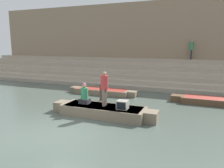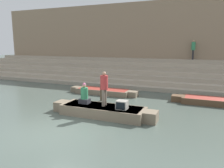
% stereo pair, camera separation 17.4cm
% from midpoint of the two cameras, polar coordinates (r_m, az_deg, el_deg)
% --- Properties ---
extents(ground_plane, '(120.00, 120.00, 0.00)m').
position_cam_midpoint_polar(ground_plane, '(9.43, -13.42, -11.67)').
color(ground_plane, '#47544C').
extents(ghat_steps, '(36.00, 5.27, 2.17)m').
position_cam_midpoint_polar(ghat_steps, '(20.24, 6.74, 2.47)').
color(ghat_steps, tan).
rests_on(ghat_steps, ground).
extents(back_wall, '(34.20, 1.28, 7.57)m').
position_cam_midpoint_polar(back_wall, '(22.47, 8.56, 10.82)').
color(back_wall, '#937A60').
rests_on(back_wall, ground).
extents(rowboat_main, '(5.39, 1.49, 0.50)m').
position_cam_midpoint_polar(rowboat_main, '(10.87, -2.81, -6.95)').
color(rowboat_main, '#756651').
rests_on(rowboat_main, ground).
extents(person_standing, '(0.37, 0.37, 1.70)m').
position_cam_midpoint_polar(person_standing, '(10.63, -2.46, -0.61)').
color(person_standing, '#756656').
rests_on(person_standing, rowboat_main).
extents(person_rowing, '(0.52, 0.41, 1.07)m').
position_cam_midpoint_polar(person_rowing, '(11.25, -7.63, -2.98)').
color(person_rowing, '#28282D').
rests_on(person_rowing, rowboat_main).
extents(tv_set, '(0.51, 0.47, 0.41)m').
position_cam_midpoint_polar(tv_set, '(10.25, 2.28, -5.44)').
color(tv_set, '#9E998E').
rests_on(tv_set, rowboat_main).
extents(moored_boat_shore, '(5.71, 1.25, 0.37)m').
position_cam_midpoint_polar(moored_boat_shore, '(14.28, 26.30, -4.12)').
color(moored_boat_shore, brown).
rests_on(moored_boat_shore, ground).
extents(moored_boat_distant, '(5.03, 1.25, 0.37)m').
position_cam_midpoint_polar(moored_boat_distant, '(15.62, -2.85, -1.90)').
color(moored_boat_distant, '#756651').
rests_on(moored_boat_distant, ground).
extents(mooring_post, '(0.17, 0.17, 1.07)m').
position_cam_midpoint_polar(mooring_post, '(13.65, -3.27, -2.23)').
color(mooring_post, '#473828').
rests_on(mooring_post, ground).
extents(person_on_steps, '(0.34, 0.34, 1.74)m').
position_cam_midpoint_polar(person_on_steps, '(20.92, 19.82, 8.80)').
color(person_on_steps, '#28282D').
rests_on(person_on_steps, ghat_steps).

